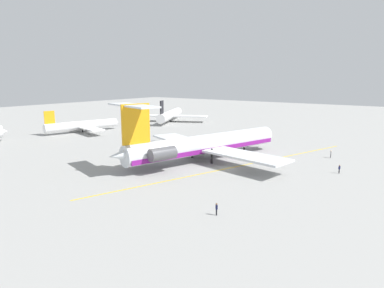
% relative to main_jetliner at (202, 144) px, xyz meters
% --- Properties ---
extents(ground, '(385.60, 385.60, 0.00)m').
position_rel_main_jetliner_xyz_m(ground, '(-2.40, -8.18, -3.71)').
color(ground, gray).
extents(main_jetliner, '(45.84, 41.11, 13.62)m').
position_rel_main_jetliner_xyz_m(main_jetliner, '(0.00, 0.00, 0.00)').
color(main_jetliner, silver).
rests_on(main_jetliner, ground).
extents(airliner_mid_left, '(26.53, 26.48, 8.00)m').
position_rel_main_jetliner_xyz_m(airliner_mid_left, '(10.64, 56.46, -1.36)').
color(airliner_mid_left, white).
rests_on(airliner_mid_left, ground).
extents(airliner_mid_right, '(31.13, 31.45, 9.85)m').
position_rel_main_jetliner_xyz_m(airliner_mid_right, '(50.58, 50.37, -0.81)').
color(airliner_mid_right, white).
rests_on(airliner_mid_right, ground).
extents(ground_crew_near_nose, '(0.28, 0.43, 1.74)m').
position_rel_main_jetliner_xyz_m(ground_crew_near_nose, '(-24.56, -18.96, -2.61)').
color(ground_crew_near_nose, black).
rests_on(ground_crew_near_nose, ground).
extents(ground_crew_near_tail, '(0.27, 0.41, 1.66)m').
position_rel_main_jetliner_xyz_m(ground_crew_near_tail, '(29.58, 10.43, -2.66)').
color(ground_crew_near_tail, black).
rests_on(ground_crew_near_tail, ground).
extents(ground_crew_portside, '(0.35, 0.32, 1.74)m').
position_rel_main_jetliner_xyz_m(ground_crew_portside, '(6.95, -27.84, -2.61)').
color(ground_crew_portside, black).
rests_on(ground_crew_portside, ground).
extents(ground_crew_starboard, '(0.46, 0.29, 1.82)m').
position_rel_main_jetliner_xyz_m(ground_crew_starboard, '(19.71, -23.21, -2.56)').
color(ground_crew_starboard, black).
rests_on(ground_crew_starboard, ground).
extents(safety_cone_nose, '(0.40, 0.40, 0.55)m').
position_rel_main_jetliner_xyz_m(safety_cone_nose, '(26.79, 4.91, -3.44)').
color(safety_cone_nose, '#EA590F').
rests_on(safety_cone_nose, ground).
extents(taxiway_centreline, '(68.32, 23.56, 0.01)m').
position_rel_main_jetliner_xyz_m(taxiway_centreline, '(1.26, -9.51, -3.71)').
color(taxiway_centreline, gold).
rests_on(taxiway_centreline, ground).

